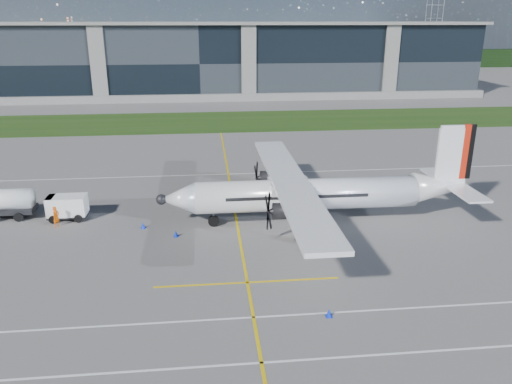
% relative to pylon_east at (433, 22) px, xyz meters
% --- Properties ---
extents(ground, '(400.00, 400.00, 0.00)m').
position_rel_pylon_east_xyz_m(ground, '(-85.00, -110.00, -15.00)').
color(ground, '#565351').
rests_on(ground, ground).
extents(grass_strip, '(400.00, 18.00, 0.04)m').
position_rel_pylon_east_xyz_m(grass_strip, '(-85.00, -102.00, -14.98)').
color(grass_strip, '#203E11').
rests_on(grass_strip, ground).
extents(terminal_building, '(120.00, 20.00, 15.00)m').
position_rel_pylon_east_xyz_m(terminal_building, '(-85.00, -70.00, -7.50)').
color(terminal_building, black).
rests_on(terminal_building, ground).
extents(tree_line, '(400.00, 6.00, 6.00)m').
position_rel_pylon_east_xyz_m(tree_line, '(-85.00, -10.00, -12.00)').
color(tree_line, black).
rests_on(tree_line, ground).
extents(pylon_east, '(9.00, 4.60, 30.00)m').
position_rel_pylon_east_xyz_m(pylon_east, '(0.00, 0.00, 0.00)').
color(pylon_east, gray).
rests_on(pylon_east, ground).
extents(yellow_taxiway_centerline, '(0.20, 70.00, 0.01)m').
position_rel_pylon_east_xyz_m(yellow_taxiway_centerline, '(-82.00, -140.00, -14.99)').
color(yellow_taxiway_centerline, yellow).
rests_on(yellow_taxiway_centerline, ground).
extents(white_lane_line, '(90.00, 0.15, 0.01)m').
position_rel_pylon_east_xyz_m(white_lane_line, '(-85.00, -164.00, -14.99)').
color(white_lane_line, white).
rests_on(white_lane_line, ground).
extents(turboprop_aircraft, '(25.82, 26.77, 8.03)m').
position_rel_pylon_east_xyz_m(turboprop_aircraft, '(-75.33, -146.45, -10.98)').
color(turboprop_aircraft, white).
rests_on(turboprop_aircraft, ground).
extents(baggage_tug, '(3.38, 2.03, 2.03)m').
position_rel_pylon_east_xyz_m(baggage_tug, '(-96.19, -143.53, -13.99)').
color(baggage_tug, white).
rests_on(baggage_tug, ground).
extents(ground_crew_person, '(0.89, 0.99, 2.00)m').
position_rel_pylon_east_xyz_m(ground_crew_person, '(-96.69, -145.24, -14.00)').
color(ground_crew_person, '#F25907').
rests_on(ground_crew_person, ground).
extents(safety_cone_stbdwing, '(0.36, 0.36, 0.50)m').
position_rel_pylon_east_xyz_m(safety_cone_stbdwing, '(-77.23, -132.61, -14.75)').
color(safety_cone_stbdwing, '#0B26BD').
rests_on(safety_cone_stbdwing, ground).
extents(safety_cone_nose_port, '(0.36, 0.36, 0.50)m').
position_rel_pylon_east_xyz_m(safety_cone_nose_port, '(-86.92, -148.23, -14.75)').
color(safety_cone_nose_port, '#0B26BD').
rests_on(safety_cone_nose_port, ground).
extents(safety_cone_fwd, '(0.36, 0.36, 0.50)m').
position_rel_pylon_east_xyz_m(safety_cone_fwd, '(-89.66, -146.28, -14.75)').
color(safety_cone_fwd, '#0B26BD').
rests_on(safety_cone_fwd, ground).
extents(safety_cone_portwing, '(0.36, 0.36, 0.50)m').
position_rel_pylon_east_xyz_m(safety_cone_portwing, '(-77.70, -160.36, -14.75)').
color(safety_cone_portwing, '#0B26BD').
rests_on(safety_cone_portwing, ground).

